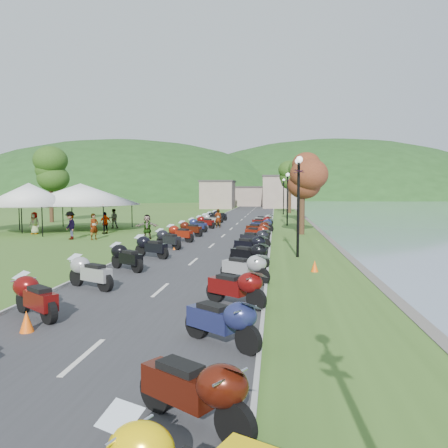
{
  "coord_description": "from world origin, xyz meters",
  "views": [
    {
      "loc": [
        3.85,
        -4.25,
        3.39
      ],
      "look_at": [
        0.67,
        22.81,
        1.3
      ],
      "focal_mm": 35.0,
      "sensor_mm": 36.0,
      "label": 1
    }
  ],
  "objects_px": {
    "vendor_tent_main": "(81,207)",
    "pedestrian_b": "(114,228)",
    "pedestrian_a": "(94,240)",
    "pedestrian_c": "(71,239)"
  },
  "relations": [
    {
      "from": "vendor_tent_main",
      "to": "pedestrian_a",
      "type": "relative_size",
      "value": 3.7
    },
    {
      "from": "vendor_tent_main",
      "to": "pedestrian_b",
      "type": "relative_size",
      "value": 3.84
    },
    {
      "from": "pedestrian_a",
      "to": "pedestrian_b",
      "type": "relative_size",
      "value": 1.04
    },
    {
      "from": "vendor_tent_main",
      "to": "pedestrian_b",
      "type": "height_order",
      "value": "vendor_tent_main"
    },
    {
      "from": "vendor_tent_main",
      "to": "pedestrian_a",
      "type": "xyz_separation_m",
      "value": [
        4.12,
        -6.91,
        -2.0
      ]
    },
    {
      "from": "pedestrian_c",
      "to": "pedestrian_a",
      "type": "bearing_deg",
      "value": 47.07
    },
    {
      "from": "pedestrian_b",
      "to": "pedestrian_c",
      "type": "bearing_deg",
      "value": 69.01
    },
    {
      "from": "vendor_tent_main",
      "to": "pedestrian_b",
      "type": "xyz_separation_m",
      "value": [
        2.03,
        2.22,
        -2.0
      ]
    },
    {
      "from": "vendor_tent_main",
      "to": "pedestrian_a",
      "type": "bearing_deg",
      "value": -59.21
    },
    {
      "from": "pedestrian_c",
      "to": "vendor_tent_main",
      "type": "bearing_deg",
      "value": 154.78
    }
  ]
}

